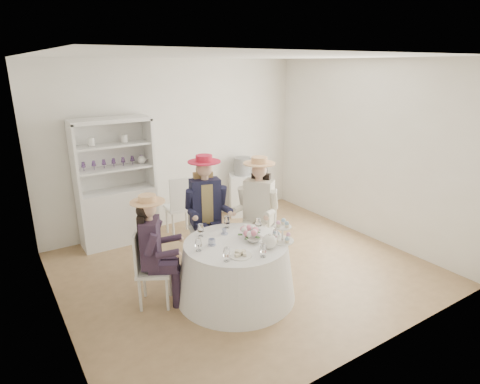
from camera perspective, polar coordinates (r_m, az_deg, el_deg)
ground at (r=5.47m, az=0.58°, el=-10.80°), size 4.50×4.50×0.00m
ceiling at (r=4.81m, az=0.69°, el=18.76°), size 4.50×4.50×0.00m
wall_back at (r=6.69m, az=-8.97°, el=6.63°), size 4.50×0.00×4.50m
wall_front at (r=3.56m, az=18.77°, el=-4.05°), size 4.50×0.00×4.50m
wall_left at (r=4.22m, az=-25.77°, el=-1.55°), size 0.00×4.50×4.50m
wall_right at (r=6.46m, az=17.57°, el=5.63°), size 0.00×4.50×4.50m
tea_table at (r=4.74m, az=-0.60°, el=-10.98°), size 1.39×1.39×0.68m
hutch at (r=6.28m, az=-17.08°, el=-1.08°), size 1.13×0.45×1.89m
side_table at (r=7.25m, az=0.37°, el=-0.32°), size 0.63×0.63×0.74m
hatbox at (r=7.10m, az=0.38°, el=3.70°), size 0.33×0.33×0.31m
guest_left at (r=4.51m, az=-12.30°, el=-7.31°), size 0.56×0.51×1.31m
guest_mid at (r=5.30m, az=-4.89°, el=-1.71°), size 0.57×0.60×1.51m
guest_right at (r=5.34m, az=2.58°, el=-1.80°), size 0.63×0.60×1.47m
spare_chair at (r=6.29m, az=-8.45°, el=-1.81°), size 0.45×0.45×0.99m
teacup_a at (r=4.52m, az=-4.03°, el=-7.17°), size 0.09×0.09×0.06m
teacup_b at (r=4.79m, az=-2.23°, el=-5.67°), size 0.06×0.06×0.06m
teacup_c at (r=4.79m, az=1.08°, el=-5.57°), size 0.12×0.12×0.07m
flower_bowl at (r=4.60m, az=1.99°, el=-6.79°), size 0.23×0.23×0.05m
flower_arrangement at (r=4.64m, az=1.40°, el=-5.64°), size 0.19×0.19×0.07m
table_teapot at (r=4.44m, az=4.22°, el=-7.04°), size 0.23×0.17×0.18m
sandwich_plate at (r=4.28m, az=0.05°, el=-8.89°), size 0.25×0.25×0.05m
cupcake_stand at (r=4.61m, az=6.06°, el=-5.92°), size 0.27×0.27×0.25m
stemware_set at (r=4.55m, az=-0.62°, el=-6.36°), size 0.95×0.96×0.15m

